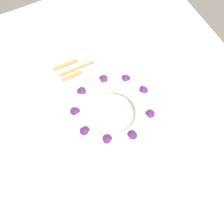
% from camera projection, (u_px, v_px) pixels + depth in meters
% --- Properties ---
extents(ground_plane, '(8.00, 8.00, 0.00)m').
position_uv_depth(ground_plane, '(108.00, 170.00, 1.53)').
color(ground_plane, '#4C4742').
extents(dining_table, '(1.24, 1.11, 0.73)m').
position_uv_depth(dining_table, '(105.00, 130.00, 0.95)').
color(dining_table, silver).
rests_on(dining_table, ground_plane).
extents(serving_dish, '(0.32, 0.32, 0.02)m').
position_uv_depth(serving_dish, '(112.00, 118.00, 0.86)').
color(serving_dish, white).
rests_on(serving_dish, dining_table).
extents(bundt_cake, '(0.28, 0.28, 0.07)m').
position_uv_depth(bundt_cake, '(112.00, 112.00, 0.83)').
color(bundt_cake, beige).
rests_on(bundt_cake, serving_dish).
extents(fork, '(0.02, 0.19, 0.01)m').
position_uv_depth(fork, '(88.00, 64.00, 0.97)').
color(fork, '#936038').
rests_on(fork, dining_table).
extents(serving_knife, '(0.02, 0.22, 0.01)m').
position_uv_depth(serving_knife, '(77.00, 60.00, 0.97)').
color(serving_knife, '#936038').
rests_on(serving_knife, dining_table).
extents(cake_knife, '(0.02, 0.17, 0.01)m').
position_uv_depth(cake_knife, '(81.00, 73.00, 0.95)').
color(cake_knife, '#936038').
rests_on(cake_knife, dining_table).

